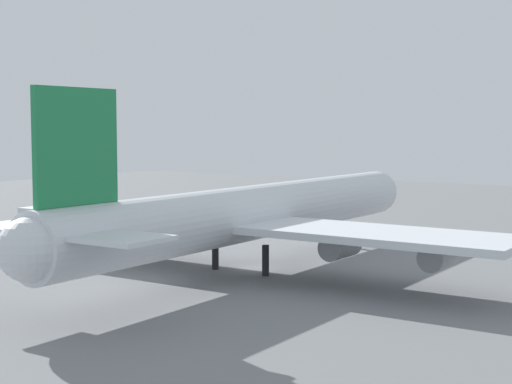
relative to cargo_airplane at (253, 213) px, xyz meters
The scene contains 3 objects.
ground_plane 5.78m from the cargo_airplane, ahead, with size 254.76×254.76×0.00m, color slate.
cargo_airplane is the anchor object (origin of this frame).
safety_cone_nose 29.91m from the cargo_airplane, ahead, with size 0.42×0.42×0.61m, color orange.
Camera 1 is at (-65.61, -43.90, 14.70)m, focal length 53.88 mm.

